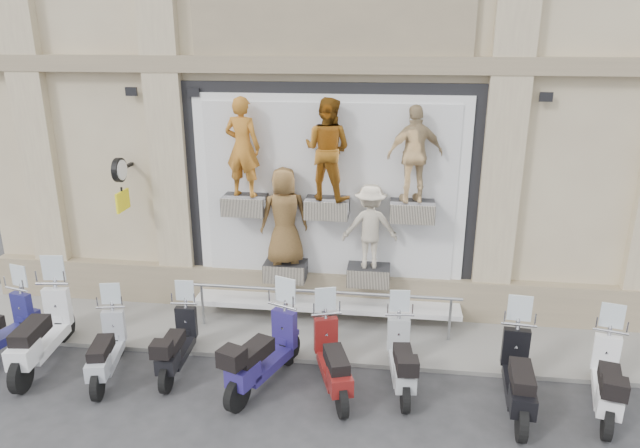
% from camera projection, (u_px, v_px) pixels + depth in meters
% --- Properties ---
extents(ground, '(90.00, 90.00, 0.00)m').
position_uv_depth(ground, '(307.00, 400.00, 8.79)').
color(ground, '#2F2F32').
rests_on(ground, ground).
extents(sidewalk, '(16.00, 2.20, 0.08)m').
position_uv_depth(sidewalk, '(323.00, 331.00, 10.75)').
color(sidewalk, gray).
rests_on(sidewalk, ground).
extents(building, '(14.00, 8.60, 12.00)m').
position_uv_depth(building, '(350.00, 6.00, 13.48)').
color(building, beige).
rests_on(building, ground).
extents(shop_vitrine, '(5.60, 0.94, 4.30)m').
position_uv_depth(shop_vitrine, '(330.00, 199.00, 10.58)').
color(shop_vitrine, black).
rests_on(shop_vitrine, ground).
extents(guard_rail, '(5.06, 0.10, 0.93)m').
position_uv_depth(guard_rail, '(323.00, 313.00, 10.52)').
color(guard_rail, '#9EA0A5').
rests_on(guard_rail, ground).
extents(clock_sign_bracket, '(0.10, 0.80, 1.02)m').
position_uv_depth(clock_sign_bracket, '(121.00, 177.00, 10.70)').
color(clock_sign_bracket, black).
rests_on(clock_sign_bracket, ground).
extents(scooter_b, '(0.85, 2.18, 1.72)m').
position_uv_depth(scooter_b, '(39.00, 319.00, 9.47)').
color(scooter_b, silver).
rests_on(scooter_b, ground).
extents(scooter_c, '(0.86, 1.80, 1.41)m').
position_uv_depth(scooter_c, '(105.00, 338.00, 9.19)').
color(scooter_c, '#9EA2AC').
rests_on(scooter_c, ground).
extents(scooter_d, '(0.58, 1.73, 1.39)m').
position_uv_depth(scooter_d, '(177.00, 333.00, 9.36)').
color(scooter_d, black).
rests_on(scooter_d, ground).
extents(scooter_e, '(1.27, 2.07, 1.62)m').
position_uv_depth(scooter_e, '(264.00, 340.00, 8.91)').
color(scooter_e, navy).
rests_on(scooter_e, ground).
extents(scooter_f, '(1.08, 1.91, 1.49)m').
position_uv_depth(scooter_f, '(333.00, 348.00, 8.81)').
color(scooter_f, maroon).
rests_on(scooter_f, ground).
extents(scooter_g, '(0.68, 1.79, 1.42)m').
position_uv_depth(scooter_g, '(402.00, 347.00, 8.91)').
color(scooter_g, '#A4A8AB').
rests_on(scooter_g, ground).
extents(scooter_h, '(0.73, 1.98, 1.57)m').
position_uv_depth(scooter_h, '(520.00, 363.00, 8.34)').
color(scooter_h, black).
rests_on(scooter_h, ground).
extents(scooter_i, '(0.98, 1.91, 1.49)m').
position_uv_depth(scooter_i, '(609.00, 367.00, 8.31)').
color(scooter_i, white).
rests_on(scooter_i, ground).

